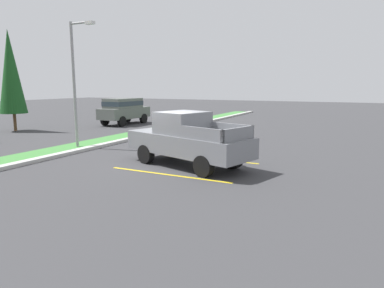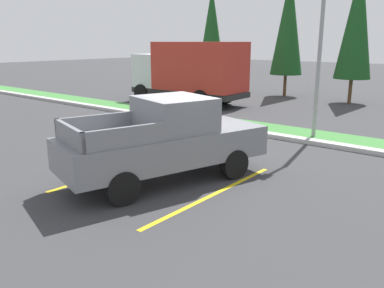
{
  "view_description": "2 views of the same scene",
  "coord_description": "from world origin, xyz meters",
  "px_view_note": "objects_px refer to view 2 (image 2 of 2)",
  "views": [
    {
      "loc": [
        -11.67,
        -6.94,
        3.09
      ],
      "look_at": [
        -0.23,
        -1.23,
        0.93
      ],
      "focal_mm": 32.2,
      "sensor_mm": 36.0,
      "label": 1
    },
    {
      "loc": [
        6.66,
        -7.99,
        3.43
      ],
      "look_at": [
        0.49,
        -0.43,
        0.92
      ],
      "focal_mm": 37.47,
      "sensor_mm": 36.0,
      "label": 2
    }
  ],
  "objects_px": {
    "cypress_tree_leftmost": "(212,30)",
    "cypress_tree_left_inner": "(288,23)",
    "street_light": "(319,36)",
    "cypress_tree_center": "(357,21)",
    "cargo_truck_distant": "(190,70)",
    "pickup_truck_main": "(166,140)"
  },
  "relations": [
    {
      "from": "cypress_tree_left_inner",
      "to": "street_light",
      "type": "bearing_deg",
      "value": -58.71
    },
    {
      "from": "cypress_tree_leftmost",
      "to": "cypress_tree_left_inner",
      "type": "distance_m",
      "value": 5.37
    },
    {
      "from": "cypress_tree_leftmost",
      "to": "cypress_tree_left_inner",
      "type": "relative_size",
      "value": 0.93
    },
    {
      "from": "street_light",
      "to": "cypress_tree_left_inner",
      "type": "distance_m",
      "value": 11.77
    },
    {
      "from": "street_light",
      "to": "cypress_tree_leftmost",
      "type": "bearing_deg",
      "value": 140.97
    },
    {
      "from": "cypress_tree_leftmost",
      "to": "cypress_tree_center",
      "type": "relative_size",
      "value": 0.93
    },
    {
      "from": "cypress_tree_leftmost",
      "to": "cypress_tree_left_inner",
      "type": "bearing_deg",
      "value": 8.46
    },
    {
      "from": "cargo_truck_distant",
      "to": "cypress_tree_leftmost",
      "type": "distance_m",
      "value": 6.49
    },
    {
      "from": "cypress_tree_left_inner",
      "to": "cypress_tree_center",
      "type": "distance_m",
      "value": 4.26
    },
    {
      "from": "cypress_tree_left_inner",
      "to": "cypress_tree_center",
      "type": "height_order",
      "value": "cypress_tree_center"
    },
    {
      "from": "cypress_tree_leftmost",
      "to": "pickup_truck_main",
      "type": "bearing_deg",
      "value": -56.85
    },
    {
      "from": "street_light",
      "to": "cypress_tree_center",
      "type": "bearing_deg",
      "value": 100.86
    },
    {
      "from": "cargo_truck_distant",
      "to": "cypress_tree_leftmost",
      "type": "xyz_separation_m",
      "value": [
        -2.57,
        5.48,
        2.34
      ]
    },
    {
      "from": "cargo_truck_distant",
      "to": "cypress_tree_leftmost",
      "type": "height_order",
      "value": "cypress_tree_leftmost"
    },
    {
      "from": "street_light",
      "to": "cypress_tree_left_inner",
      "type": "height_order",
      "value": "cypress_tree_left_inner"
    },
    {
      "from": "street_light",
      "to": "cypress_tree_center",
      "type": "xyz_separation_m",
      "value": [
        -1.85,
        9.64,
        0.92
      ]
    },
    {
      "from": "cypress_tree_left_inner",
      "to": "pickup_truck_main",
      "type": "bearing_deg",
      "value": -73.11
    },
    {
      "from": "street_light",
      "to": "cypress_tree_leftmost",
      "type": "xyz_separation_m",
      "value": [
        -11.39,
        9.24,
        0.59
      ]
    },
    {
      "from": "cypress_tree_left_inner",
      "to": "cypress_tree_leftmost",
      "type": "bearing_deg",
      "value": -171.54
    },
    {
      "from": "cypress_tree_left_inner",
      "to": "cargo_truck_distant",
      "type": "bearing_deg",
      "value": -113.56
    },
    {
      "from": "cypress_tree_center",
      "to": "pickup_truck_main",
      "type": "bearing_deg",
      "value": -87.14
    },
    {
      "from": "street_light",
      "to": "cypress_tree_left_inner",
      "type": "xyz_separation_m",
      "value": [
        -6.09,
        10.02,
        0.92
      ]
    }
  ]
}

